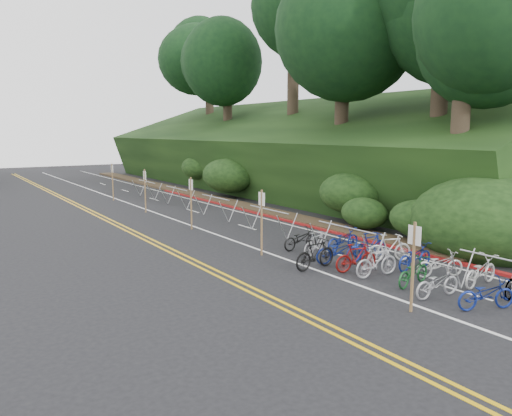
% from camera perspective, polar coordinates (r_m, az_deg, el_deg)
% --- Properties ---
extents(ground, '(120.00, 120.00, 0.00)m').
position_cam_1_polar(ground, '(14.87, 9.64, -9.61)').
color(ground, black).
rests_on(ground, ground).
extents(road_markings, '(7.47, 80.00, 0.01)m').
position_cam_1_polar(road_markings, '(23.31, -6.31, -2.78)').
color(road_markings, gold).
rests_on(road_markings, ground).
extents(red_curb, '(0.25, 28.00, 0.10)m').
position_cam_1_polar(red_curb, '(27.46, 1.32, -0.86)').
color(red_curb, maroon).
rests_on(red_curb, ground).
extents(embankment, '(14.30, 48.14, 9.11)m').
position_cam_1_polar(embankment, '(37.10, 4.40, 5.55)').
color(embankment, black).
rests_on(embankment, ground).
extents(tree_cluster, '(31.85, 53.54, 17.31)m').
position_cam_1_polar(tree_cluster, '(38.21, -2.35, 18.09)').
color(tree_cluster, '#2D2319').
rests_on(tree_cluster, ground).
extents(bike_rack_front, '(1.16, 2.72, 1.21)m').
position_cam_1_polar(bike_rack_front, '(15.35, 26.46, -6.46)').
color(bike_rack_front, '#A0A2A5').
rests_on(bike_rack_front, ground).
extents(bike_racks_rest, '(1.14, 23.00, 1.17)m').
position_cam_1_polar(bike_racks_rest, '(26.78, -4.66, 0.60)').
color(bike_racks_rest, '#A0A2A5').
rests_on(bike_racks_rest, ground).
extents(signpost_near, '(0.08, 0.40, 2.38)m').
position_cam_1_polar(signpost_near, '(13.49, 17.53, -5.78)').
color(signpost_near, brown).
rests_on(signpost_near, ground).
extents(signposts_rest, '(0.08, 18.40, 2.50)m').
position_cam_1_polar(signposts_rest, '(26.56, -10.26, 1.67)').
color(signposts_rest, brown).
rests_on(signposts_rest, ground).
extents(bike_front, '(0.65, 1.81, 1.07)m').
position_cam_1_polar(bike_front, '(17.11, 6.79, -5.23)').
color(bike_front, black).
rests_on(bike_front, ground).
extents(bike_valet, '(2.82, 9.69, 1.02)m').
position_cam_1_polar(bike_valet, '(17.31, 15.44, -5.57)').
color(bike_valet, navy).
rests_on(bike_valet, ground).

